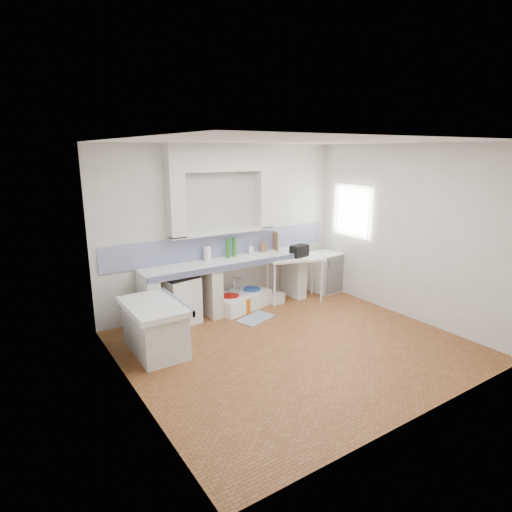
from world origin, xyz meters
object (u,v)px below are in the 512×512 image
side_table (294,279)px  fridge (326,272)px  stove (179,300)px  sink (240,301)px

side_table → fridge: bearing=24.0°
stove → fridge: (3.02, -0.10, 0.01)m
stove → sink: size_ratio=0.72×
stove → side_table: stove is taller
sink → fridge: bearing=-18.5°
sink → side_table: 1.09m
stove → sink: bearing=-10.5°
fridge → side_table: bearing=-178.8°
sink → fridge: fridge is taller
side_table → fridge: fridge is taller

